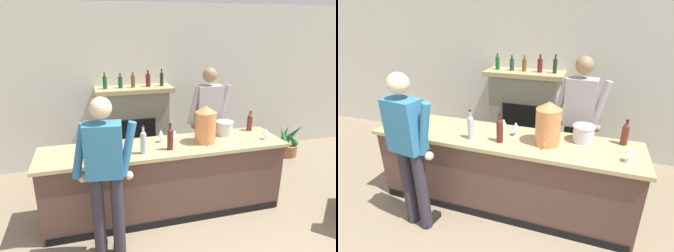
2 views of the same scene
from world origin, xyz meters
TOP-DOWN VIEW (x-y plane):
  - wall_back_panel at (0.00, 3.69)m, footprint 12.00×0.07m
  - bar_counter at (-0.24, 1.92)m, footprint 3.11×0.72m
  - fireplace_stone at (-0.37, 3.43)m, footprint 1.27×0.52m
  - potted_plant_corner at (2.51, 3.08)m, footprint 0.42×0.41m
  - person_customer at (-1.02, 1.28)m, footprint 0.65×0.34m
  - person_bartender at (0.57, 2.47)m, footprint 0.66×0.32m
  - copper_dispenser at (0.29, 1.90)m, footprint 0.27×0.31m
  - ice_bucket_steel at (0.66, 2.10)m, footprint 0.24×0.24m
  - wine_bottle_chardonnay_pale at (-0.54, 1.75)m, footprint 0.07×0.07m
  - wine_bottle_port_short at (1.08, 2.16)m, footprint 0.08×0.08m
  - wine_bottle_merlot_tall at (-0.21, 1.78)m, footprint 0.07×0.07m
  - wine_glass_by_dispenser at (-0.09, 2.00)m, footprint 0.08×0.08m
  - wine_glass_front_left at (1.10, 1.78)m, footprint 0.08×0.08m
  - wine_glass_mid_counter at (-0.26, 2.05)m, footprint 0.08×0.08m

SIDE VIEW (x-z plane):
  - potted_plant_corner at x=2.51m, z-range -0.09..0.56m
  - bar_counter at x=-0.24m, z-range 0.00..0.95m
  - fireplace_stone at x=-0.37m, z-range -0.13..1.57m
  - person_customer at x=-1.02m, z-range 0.10..1.87m
  - person_bartender at x=0.57m, z-range 0.10..1.93m
  - ice_bucket_steel at x=0.66m, z-range 0.95..1.14m
  - wine_glass_front_left at x=1.10m, z-range 0.99..1.14m
  - wine_glass_mid_counter at x=-0.26m, z-range 0.99..1.16m
  - wine_glass_by_dispenser at x=-0.09m, z-range 0.99..1.16m
  - wine_bottle_port_short at x=1.08m, z-range 0.94..1.22m
  - wine_bottle_merlot_tall at x=-0.21m, z-range 0.93..1.27m
  - wine_bottle_chardonnay_pale at x=-0.54m, z-range 0.93..1.28m
  - copper_dispenser at x=0.29m, z-range 0.95..1.43m
  - wall_back_panel at x=0.00m, z-range 0.00..2.75m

